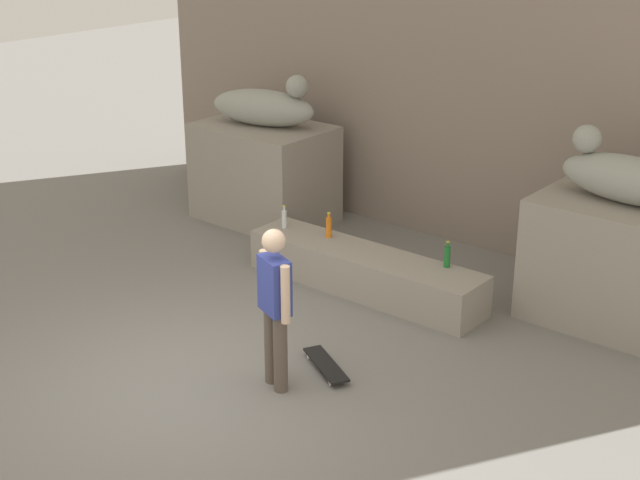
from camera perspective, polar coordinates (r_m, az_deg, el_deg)
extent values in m
plane|color=slate|center=(9.46, -7.88, -8.72)|extent=(40.00, 40.00, 0.00)
cube|color=gray|center=(12.51, 9.97, 14.05)|extent=(11.00, 0.60, 6.37)
cube|color=gray|center=(13.56, -3.45, 4.17)|extent=(1.88, 1.34, 1.43)
cube|color=gray|center=(10.85, 18.04, -1.35)|extent=(1.88, 1.34, 1.43)
ellipsoid|color=#999D92|center=(13.31, -3.55, 8.19)|extent=(1.69, 0.93, 0.52)
sphere|color=#999D92|center=(12.98, -1.42, 9.50)|extent=(0.32, 0.32, 0.32)
ellipsoid|color=#999D92|center=(10.53, 18.64, 3.55)|extent=(1.64, 0.68, 0.52)
sphere|color=#999D92|center=(10.66, 16.22, 6.04)|extent=(0.32, 0.32, 0.32)
cube|color=gray|center=(11.26, 2.77, -1.96)|extent=(3.16, 0.70, 0.51)
cylinder|color=brown|center=(9.05, -2.46, -7.03)|extent=(0.14, 0.14, 0.82)
cylinder|color=brown|center=(9.20, -3.04, -6.51)|extent=(0.14, 0.14, 0.82)
cube|color=#333F99|center=(8.82, -2.83, -2.81)|extent=(0.41, 0.32, 0.56)
sphere|color=beige|center=(8.65, -2.89, -0.06)|extent=(0.23, 0.23, 0.23)
cylinder|color=beige|center=(8.64, -2.16, -3.41)|extent=(0.09, 0.09, 0.58)
cylinder|color=beige|center=(9.01, -3.48, -2.36)|extent=(0.09, 0.09, 0.58)
cube|color=black|center=(9.55, 0.37, -7.71)|extent=(0.80, 0.56, 0.02)
cylinder|color=white|center=(9.79, -0.68, -7.20)|extent=(0.06, 0.05, 0.06)
cylinder|color=white|center=(9.84, 0.08, -7.06)|extent=(0.06, 0.05, 0.06)
cylinder|color=white|center=(9.31, 0.67, -8.84)|extent=(0.06, 0.05, 0.06)
cylinder|color=white|center=(9.35, 1.47, -8.67)|extent=(0.06, 0.05, 0.06)
cylinder|color=orange|center=(11.58, 0.55, 0.77)|extent=(0.07, 0.07, 0.26)
cylinder|color=orange|center=(11.53, 0.55, 1.51)|extent=(0.03, 0.03, 0.06)
cylinder|color=yellow|center=(11.51, 0.55, 1.68)|extent=(0.04, 0.04, 0.01)
cylinder|color=#1E722D|center=(10.79, 7.88, -1.05)|extent=(0.07, 0.07, 0.25)
cylinder|color=#1E722D|center=(10.73, 7.92, -0.30)|extent=(0.03, 0.03, 0.06)
cylinder|color=yellow|center=(10.72, 7.93, -0.12)|extent=(0.04, 0.04, 0.01)
cylinder|color=silver|center=(11.91, -2.23, 1.29)|extent=(0.07, 0.07, 0.23)
cylinder|color=silver|center=(11.86, -2.24, 1.96)|extent=(0.03, 0.03, 0.06)
cylinder|color=yellow|center=(11.85, -2.24, 2.12)|extent=(0.04, 0.04, 0.01)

